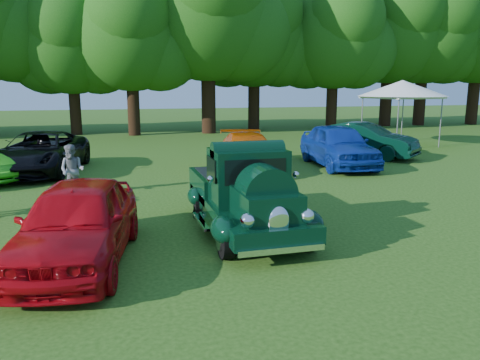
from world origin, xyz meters
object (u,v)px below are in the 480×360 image
object	(u,v)px
hero_pickup	(245,195)
red_convertible	(78,222)
canopy_tent	(402,89)
spectator_grey	(72,170)
back_car_blue	(338,145)
back_car_orange	(248,152)
back_car_green	(364,140)
back_car_black	(40,153)

from	to	relation	value
hero_pickup	red_convertible	world-z (taller)	hero_pickup
hero_pickup	canopy_tent	world-z (taller)	canopy_tent
red_convertible	spectator_grey	size ratio (longest dim) A/B	2.93
hero_pickup	back_car_blue	xyz separation A→B (m)	(5.95, 7.20, 0.05)
hero_pickup	back_car_blue	world-z (taller)	hero_pickup
hero_pickup	canopy_tent	bearing A→B (deg)	45.32
back_car_blue	canopy_tent	size ratio (longest dim) A/B	0.95
back_car_orange	back_car_green	size ratio (longest dim) A/B	1.04
back_car_orange	hero_pickup	bearing A→B (deg)	-98.87
red_convertible	back_car_black	world-z (taller)	back_car_black
red_convertible	back_car_orange	world-z (taller)	red_convertible
hero_pickup	spectator_grey	xyz separation A→B (m)	(-3.91, 4.57, -0.05)
red_convertible	back_car_blue	bearing A→B (deg)	51.47
back_car_black	spectator_grey	bearing A→B (deg)	-60.34
back_car_black	canopy_tent	distance (m)	18.08
back_car_black	back_car_green	distance (m)	13.51
back_car_black	back_car_green	xyz separation A→B (m)	(13.51, 0.33, 0.02)
back_car_black	spectator_grey	world-z (taller)	back_car_black
back_car_orange	spectator_grey	world-z (taller)	spectator_grey
back_car_orange	back_car_green	distance (m)	6.31
back_car_blue	back_car_green	distance (m)	2.95
red_convertible	back_car_blue	world-z (taller)	back_car_blue
back_car_orange	back_car_green	xyz separation A→B (m)	(6.01, 1.92, 0.07)
hero_pickup	canopy_tent	distance (m)	17.57
spectator_grey	canopy_tent	bearing A→B (deg)	47.09
hero_pickup	spectator_grey	distance (m)	6.01
spectator_grey	back_car_black	bearing A→B (deg)	129.75
red_convertible	spectator_grey	world-z (taller)	spectator_grey
back_car_blue	spectator_grey	xyz separation A→B (m)	(-9.85, -2.63, -0.09)
canopy_tent	hero_pickup	bearing A→B (deg)	-134.68
back_car_green	back_car_black	bearing A→B (deg)	142.43
red_convertible	spectator_grey	bearing A→B (deg)	104.94
back_car_blue	canopy_tent	distance (m)	8.46
red_convertible	back_car_black	size ratio (longest dim) A/B	0.81
back_car_blue	hero_pickup	bearing A→B (deg)	-123.50
back_car_black	back_car_blue	bearing A→B (deg)	3.22
spectator_grey	back_car_blue	bearing A→B (deg)	36.17
back_car_black	spectator_grey	size ratio (longest dim) A/B	3.62
red_convertible	back_car_green	world-z (taller)	back_car_green
back_car_black	canopy_tent	xyz separation A→B (m)	(17.57, 3.62, 2.26)
back_car_green	canopy_tent	world-z (taller)	canopy_tent
back_car_green	back_car_orange	bearing A→B (deg)	158.74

